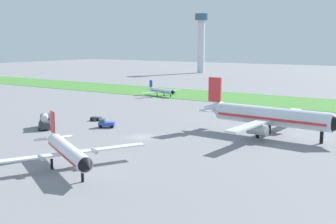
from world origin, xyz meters
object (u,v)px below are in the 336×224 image
(airplane_foreground_turboprop, at_px, (67,151))
(baggage_cart_midfield, at_px, (96,118))
(airplane_midfield_jet, at_px, (269,116))
(airplane_taxiing_turboprop, at_px, (161,91))
(pushback_tug_by_runway, at_px, (106,124))
(fuel_truck_near_gate, at_px, (45,121))
(control_tower, at_px, (201,38))

(airplane_foreground_turboprop, relative_size, baggage_cart_midfield, 8.34)
(airplane_midfield_jet, xyz_separation_m, airplane_taxiing_turboprop, (-55.33, 42.16, -2.17))
(baggage_cart_midfield, bearing_deg, pushback_tug_by_runway, 131.94)
(airplane_foreground_turboprop, relative_size, airplane_midfield_jet, 0.71)
(airplane_midfield_jet, xyz_separation_m, fuel_truck_near_gate, (-44.34, -19.63, -2.52))
(airplane_taxiing_turboprop, height_order, fuel_truck_near_gate, airplane_taxiing_turboprop)
(pushback_tug_by_runway, bearing_deg, fuel_truck_near_gate, 5.64)
(airplane_midfield_jet, bearing_deg, pushback_tug_by_runway, -157.63)
(fuel_truck_near_gate, bearing_deg, control_tower, -28.27)
(fuel_truck_near_gate, height_order, baggage_cart_midfield, fuel_truck_near_gate)
(airplane_foreground_turboprop, xyz_separation_m, airplane_taxiing_turboprop, (-38.06, 80.57, -0.83))
(fuel_truck_near_gate, distance_m, baggage_cart_midfield, 13.49)
(baggage_cart_midfield, bearing_deg, airplane_foreground_turboprop, 111.99)
(control_tower, bearing_deg, airplane_taxiing_turboprop, -67.45)
(airplane_foreground_turboprop, height_order, airplane_taxiing_turboprop, airplane_foreground_turboprop)
(airplane_foreground_turboprop, distance_m, airplane_taxiing_turboprop, 89.11)
(fuel_truck_near_gate, relative_size, baggage_cart_midfield, 2.31)
(airplane_foreground_turboprop, relative_size, airplane_taxiing_turboprop, 1.33)
(baggage_cart_midfield, xyz_separation_m, pushback_tug_by_runway, (7.80, -5.06, 0.34))
(airplane_taxiing_turboprop, height_order, baggage_cart_midfield, airplane_taxiing_turboprop)
(fuel_truck_near_gate, bearing_deg, airplane_midfield_jet, -112.67)
(airplane_foreground_turboprop, xyz_separation_m, baggage_cart_midfield, (-24.10, 31.89, -2.19))
(airplane_foreground_turboprop, bearing_deg, pushback_tug_by_runway, 149.18)
(fuel_truck_near_gate, bearing_deg, pushback_tug_by_runway, -99.77)
(airplane_foreground_turboprop, height_order, airplane_midfield_jet, airplane_midfield_jet)
(fuel_truck_near_gate, bearing_deg, baggage_cart_midfield, -59.35)
(airplane_taxiing_turboprop, xyz_separation_m, control_tower, (-46.18, 111.25, 19.64))
(fuel_truck_near_gate, xyz_separation_m, baggage_cart_midfield, (2.98, 13.12, -1.01))
(fuel_truck_near_gate, distance_m, control_tower, 183.33)
(control_tower, bearing_deg, pushback_tug_by_runway, -67.62)
(airplane_midfield_jet, bearing_deg, airplane_foreground_turboprop, -110.87)
(airplane_foreground_turboprop, xyz_separation_m, pushback_tug_by_runway, (-16.30, 26.83, -1.84))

